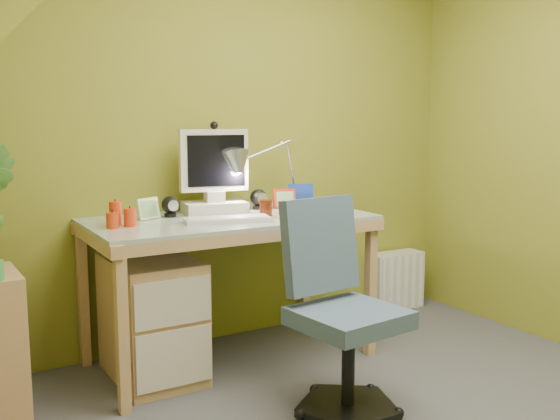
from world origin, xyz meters
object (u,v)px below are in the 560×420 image
desk_lamp (283,159)px  task_chair (349,316)px  monitor (214,169)px  radiator (395,280)px  desk (230,289)px

desk_lamp → task_chair: (-0.28, -1.03, -0.63)m
monitor → task_chair: 1.19m
desk_lamp → radiator: bearing=4.5°
radiator → monitor: bearing=-175.0°
monitor → task_chair: (0.17, -1.03, -0.59)m
desk_lamp → task_chair: bearing=-106.3°
desk → desk_lamp: (0.45, 0.18, 0.68)m
task_chair → radiator: task_chair is taller
task_chair → radiator: (1.25, 1.12, -0.26)m
monitor → desk: bearing=-79.2°
desk → monitor: bearing=91.4°
radiator → desk_lamp: bearing=-173.3°
monitor → desk_lamp: 0.45m
desk → monitor: size_ratio=3.08×
task_chair → radiator: 1.69m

